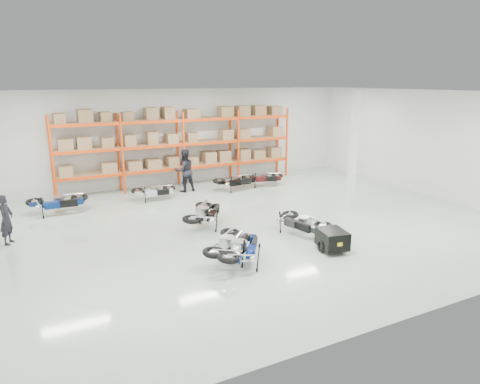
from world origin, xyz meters
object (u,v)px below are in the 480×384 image
moto_back_d (264,175)px  moto_silver_left (230,240)px  moto_blue_centre (242,244)px  moto_back_a (57,199)px  moto_touring_right (301,219)px  person_back (185,171)px  moto_back_b (154,189)px  person_left (6,220)px  moto_black_far_left (205,210)px  moto_back_c (236,178)px  trailer (332,239)px

moto_back_d → moto_silver_left: bearing=165.7°
moto_blue_centre → moto_back_a: size_ratio=0.97×
moto_silver_left → moto_touring_right: size_ratio=1.06×
person_back → moto_blue_centre: bearing=77.4°
moto_back_a → moto_back_d: size_ratio=1.13×
moto_back_a → moto_back_b: bearing=-83.4°
moto_back_d → person_left: bearing=127.0°
moto_blue_centre → moto_back_b: bearing=-50.7°
moto_blue_centre → moto_touring_right: size_ratio=1.05×
moto_black_far_left → moto_back_c: moto_black_far_left is taller
moto_black_far_left → moto_back_c: size_ratio=1.08×
moto_back_a → person_back: size_ratio=0.98×
moto_blue_centre → moto_touring_right: bearing=-121.0°
moto_silver_left → moto_back_a: moto_back_a is taller
moto_back_a → moto_back_d: moto_back_a is taller
moto_touring_right → moto_back_c: 6.23m
moto_back_d → person_back: bearing=101.8°
moto_blue_centre → moto_back_d: 8.97m
moto_back_c → trailer: bearing=173.4°
moto_black_far_left → moto_touring_right: bearing=175.5°
moto_touring_right → person_left: 9.17m
moto_black_far_left → moto_back_b: bearing=-44.4°
moto_back_d → person_back: 3.80m
moto_silver_left → person_left: size_ratio=1.19×
trailer → person_back: (-1.51, 8.56, 0.59)m
person_left → moto_touring_right: bearing=-89.5°
moto_back_a → moto_back_c: size_ratio=1.06×
moto_blue_centre → moto_back_d: (4.95, 7.48, -0.05)m
moto_back_c → person_left: person_left is taller
moto_silver_left → moto_black_far_left: size_ratio=0.96×
moto_touring_right → moto_black_far_left: bearing=127.4°
person_back → moto_touring_right: bearing=98.3°
moto_back_d → person_back: (-3.72, 0.64, 0.45)m
moto_black_far_left → person_left: size_ratio=1.24×
moto_back_b → person_back: (1.63, 0.76, 0.47)m
moto_touring_right → person_left: bearing=146.8°
moto_touring_right → moto_back_d: size_ratio=1.04×
moto_silver_left → moto_back_d: size_ratio=1.10×
moto_black_far_left → person_left: 6.16m
moto_back_b → moto_back_d: (5.35, 0.12, 0.02)m
moto_touring_right → moto_back_c: bearing=72.2°
moto_back_c → person_left: size_ratio=1.15×
moto_back_b → person_back: 1.86m
moto_back_c → moto_back_b: bearing=88.1°
moto_back_a → moto_blue_centre: bearing=-146.5°
moto_blue_centre → moto_back_b: moto_blue_centre is taller
person_left → moto_back_b: bearing=-40.1°
moto_silver_left → moto_black_far_left: bearing=-56.1°
moto_back_a → moto_touring_right: bearing=-127.6°
moto_black_far_left → trailer: 4.51m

